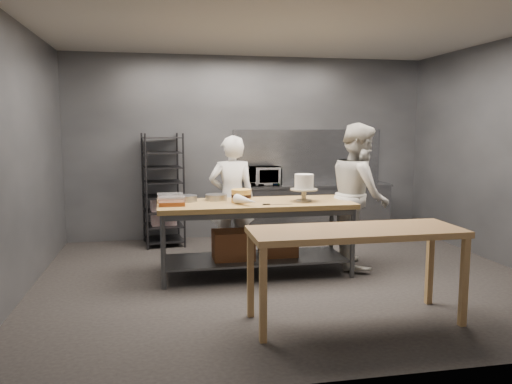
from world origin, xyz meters
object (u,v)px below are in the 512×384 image
frosted_cake_stand (304,184)px  speed_rack (163,191)px  chef_behind (232,198)px  near_counter (356,238)px  microwave (263,176)px  work_table (254,229)px  chef_right (359,195)px  layer_cake (241,196)px

frosted_cake_stand → speed_rack: bearing=132.0°
chef_behind → near_counter: bearing=110.0°
near_counter → frosted_cake_stand: frosted_cake_stand is taller
near_counter → microwave: (-0.13, 3.62, 0.24)m
work_table → chef_right: size_ratio=1.26×
work_table → speed_rack: size_ratio=1.37×
chef_right → speed_rack: bearing=67.4°
chef_right → layer_cake: size_ratio=7.70×
near_counter → chef_behind: bearing=108.7°
work_table → near_counter: work_table is taller
chef_right → layer_cake: bearing=105.7°
chef_behind → frosted_cake_stand: 1.17m
layer_cake → chef_right: bearing=4.2°
speed_rack → frosted_cake_stand: bearing=-48.0°
layer_cake → near_counter: bearing=-64.6°
work_table → layer_cake: size_ratio=9.74×
near_counter → layer_cake: 1.90m
speed_rack → work_table: bearing=-59.0°
speed_rack → frosted_cake_stand: (1.72, -1.91, 0.28)m
layer_cake → chef_behind: bearing=91.0°
work_table → chef_behind: chef_behind is taller
work_table → layer_cake: (-0.16, -0.00, 0.43)m
chef_behind → layer_cake: 0.74m
work_table → layer_cake: layer_cake is taller
speed_rack → chef_behind: speed_rack is taller
work_table → near_counter: 1.84m
near_counter → layer_cake: bearing=115.4°
work_table → chef_behind: (-0.18, 0.73, 0.29)m
speed_rack → chef_right: chef_right is taller
work_table → near_counter: size_ratio=1.20×
chef_behind → layer_cake: chef_behind is taller
work_table → frosted_cake_stand: size_ratio=7.03×
work_table → chef_right: chef_right is taller
work_table → chef_right: bearing=4.6°
chef_behind → speed_rack: bearing=-48.6°
near_counter → speed_rack: 3.95m
microwave → layer_cake: microwave is taller
near_counter → layer_cake: (-0.81, 1.71, 0.19)m
near_counter → microwave: size_ratio=3.69×
frosted_cake_stand → near_counter: bearing=-89.0°
near_counter → layer_cake: layer_cake is taller
work_table → near_counter: bearing=-69.2°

